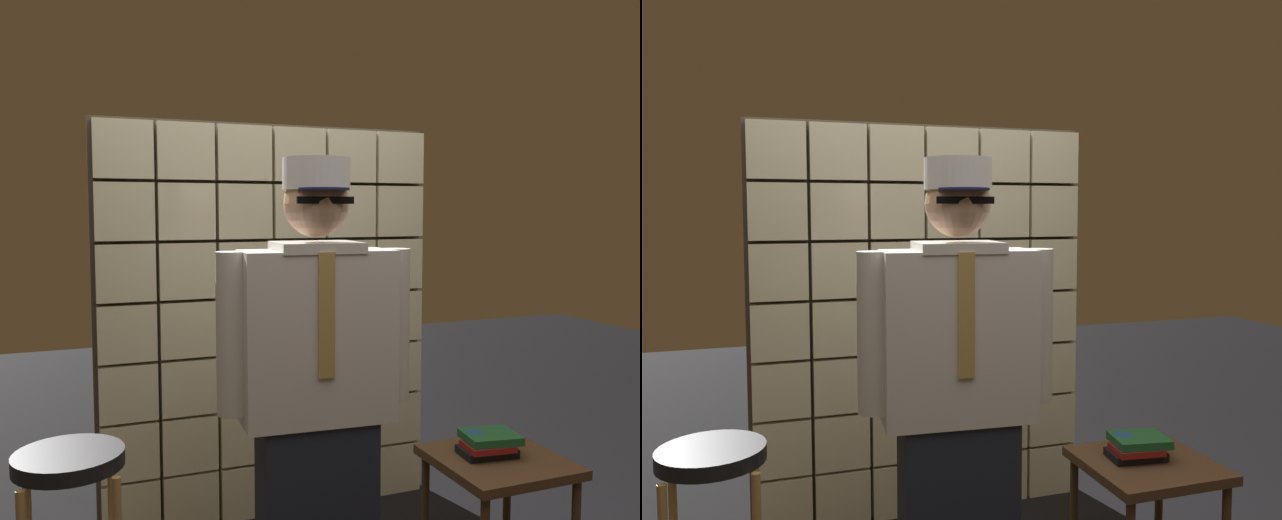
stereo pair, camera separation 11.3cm
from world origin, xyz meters
TOP-DOWN VIEW (x-y plane):
  - glass_block_wall at (0.00, 1.35)m, footprint 1.75×0.10m
  - standing_person at (-0.17, 0.26)m, footprint 0.70×0.31m
  - bar_stool at (-0.99, 0.30)m, footprint 0.34×0.34m
  - side_table at (0.70, 0.38)m, footprint 0.52×0.52m
  - book_stack at (0.67, 0.41)m, footprint 0.26×0.21m
  - coffee_mug at (0.63, 0.45)m, footprint 0.13×0.08m

SIDE VIEW (x-z plane):
  - side_table at x=0.70m, z-range 0.20..0.74m
  - coffee_mug at x=0.63m, z-range 0.54..0.64m
  - book_stack at x=0.67m, z-range 0.55..0.64m
  - bar_stool at x=-0.99m, z-range 0.20..1.02m
  - standing_person at x=-0.17m, z-range 0.04..1.80m
  - glass_block_wall at x=0.00m, z-range -0.02..2.02m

